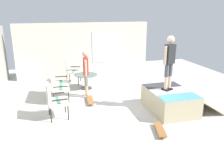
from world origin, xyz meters
The scene contains 11 objects.
ground_plane centered at (0.00, 0.00, -0.05)m, with size 12.00×12.00×0.10m, color beige.
house_facade centered at (3.80, 0.49, 1.22)m, with size 0.23×6.00×2.43m.
skate_ramp centered at (-0.85, -1.34, 0.32)m, with size 1.69×2.08×0.65m.
patio_bench centered at (1.08, 1.92, 0.62)m, with size 1.29×0.64×1.02m.
patio_chair_near_house centered at (2.83, 1.26, 0.61)m, with size 0.76×0.72×1.02m.
patio_chair_by_wall centered at (-0.41, 2.12, 0.61)m, with size 0.66×0.59×1.02m.
patio_table centered at (1.95, 0.78, 0.40)m, with size 0.90×0.90×0.57m.
person_watching centered at (1.03, 0.93, 0.97)m, with size 0.47×0.29×1.66m.
person_skater centered at (-0.77, -1.25, 1.59)m, with size 0.33×0.45×1.63m.
skateboard_by_bench centered at (0.47, 0.91, 0.08)m, with size 0.82×0.27×0.10m.
skateboard_spare centered at (-2.02, -0.41, 0.08)m, with size 0.82×0.40×0.10m.
Camera 1 is at (-6.83, 2.26, 3.01)m, focal length 37.84 mm.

